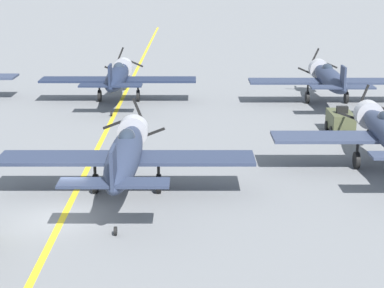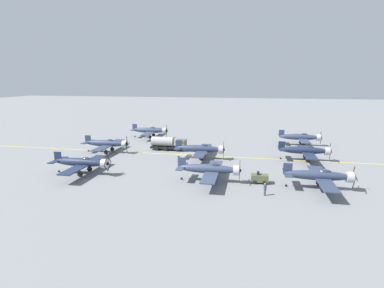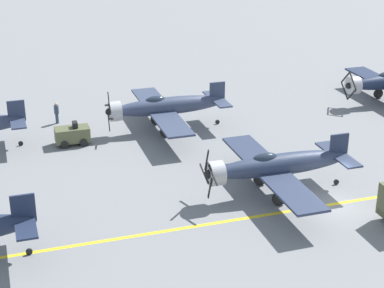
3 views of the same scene
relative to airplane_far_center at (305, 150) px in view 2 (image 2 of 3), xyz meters
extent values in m
plane|color=slate|center=(0.15, -23.32, -2.01)|extent=(400.00, 400.00, 0.00)
cube|color=yellow|center=(0.15, -23.32, -2.01)|extent=(0.30, 160.00, 0.01)
ellipsoid|color=#1E2842|center=(0.00, -0.41, 0.04)|extent=(1.50, 9.50, 1.42)
cylinder|color=#B7B7BC|center=(0.00, 4.04, 0.04)|extent=(1.58, 0.90, 1.58)
ellipsoid|color=#232D3D|center=(0.00, 0.73, 0.60)|extent=(0.80, 1.70, 0.76)
cube|color=#1E2842|center=(0.00, 0.35, -0.30)|extent=(12.00, 2.10, 0.16)
cube|color=#1E2842|center=(0.00, -4.50, 0.19)|extent=(4.40, 1.10, 0.12)
cube|color=#1E2842|center=(0.00, -4.50, 0.84)|extent=(0.14, 1.30, 1.60)
sphere|color=black|center=(0.00, 4.54, 0.04)|extent=(0.56, 0.56, 0.56)
cube|color=black|center=(-0.35, 4.54, 0.84)|extent=(0.83, 0.06, 1.66)
cube|color=black|center=(-0.80, 4.54, -0.31)|extent=(1.66, 0.06, 0.83)
cube|color=black|center=(0.35, 4.54, -0.76)|extent=(0.83, 0.06, 1.66)
cube|color=black|center=(0.80, 4.54, 0.39)|extent=(1.66, 0.06, 0.83)
cylinder|color=black|center=(-1.50, 0.35, -0.93)|extent=(0.14, 0.14, 1.26)
cylinder|color=black|center=(-1.50, 0.35, -1.56)|extent=(0.22, 0.90, 0.90)
cylinder|color=black|center=(1.50, 0.35, -0.93)|extent=(0.14, 0.14, 1.26)
cylinder|color=black|center=(1.50, 0.35, -1.56)|extent=(0.22, 0.90, 0.90)
cylinder|color=black|center=(0.00, -4.56, -1.83)|extent=(0.12, 0.36, 0.36)
ellipsoid|color=#2D3851|center=(16.08, -1.05, 0.04)|extent=(1.50, 9.50, 1.42)
cylinder|color=#B7B7BC|center=(16.08, 3.40, 0.04)|extent=(1.58, 0.90, 1.58)
ellipsoid|color=#232D3D|center=(16.08, 0.09, 0.60)|extent=(0.80, 1.70, 0.76)
cube|color=#2D3851|center=(16.08, -0.29, -0.30)|extent=(12.00, 2.10, 0.16)
cube|color=#2D3851|center=(16.08, -5.14, 0.19)|extent=(4.40, 1.10, 0.12)
cube|color=#2D3851|center=(16.08, -5.14, 0.84)|extent=(0.14, 1.30, 1.60)
sphere|color=black|center=(16.08, 3.90, 0.04)|extent=(0.56, 0.56, 0.56)
cube|color=black|center=(16.42, 3.90, -0.77)|extent=(0.82, 0.06, 1.66)
cube|color=black|center=(16.88, 3.90, 0.38)|extent=(1.66, 0.06, 0.82)
cube|color=black|center=(15.73, 3.90, 0.84)|extent=(0.82, 0.06, 1.66)
cube|color=black|center=(15.27, 3.90, -0.31)|extent=(1.66, 0.06, 0.82)
cylinder|color=black|center=(14.58, -0.29, -0.93)|extent=(0.14, 0.14, 1.26)
cylinder|color=black|center=(14.58, -0.29, -1.56)|extent=(0.22, 0.90, 0.90)
cylinder|color=black|center=(17.58, -0.29, -0.93)|extent=(0.14, 0.14, 1.26)
cylinder|color=black|center=(17.58, -0.29, -1.56)|extent=(0.22, 0.90, 0.90)
cylinder|color=black|center=(16.08, -5.20, -1.83)|extent=(0.12, 0.36, 0.36)
ellipsoid|color=#353F58|center=(15.91, -17.07, 0.04)|extent=(1.50, 9.50, 1.42)
cylinder|color=#B7B7BC|center=(15.91, -12.62, 0.04)|extent=(1.58, 0.90, 1.58)
ellipsoid|color=#232D3D|center=(15.91, -15.93, 0.60)|extent=(0.80, 1.70, 0.76)
cube|color=#353F58|center=(15.91, -16.31, -0.30)|extent=(12.00, 2.10, 0.16)
cube|color=#353F58|center=(15.91, -21.16, 0.19)|extent=(4.40, 1.10, 0.12)
cube|color=#353F58|center=(15.91, -21.16, 0.84)|extent=(0.14, 1.30, 1.60)
sphere|color=black|center=(15.91, -12.12, 0.04)|extent=(0.56, 0.56, 0.56)
cube|color=black|center=(16.74, -12.12, 0.33)|extent=(1.70, 0.06, 0.72)
cube|color=black|center=(15.62, -12.12, 0.86)|extent=(0.72, 0.06, 1.70)
cube|color=black|center=(15.09, -12.12, -0.25)|extent=(1.70, 0.06, 0.72)
cube|color=black|center=(16.20, -12.12, -0.79)|extent=(0.72, 0.06, 1.70)
cylinder|color=black|center=(14.41, -16.31, -0.93)|extent=(0.14, 0.14, 1.26)
cylinder|color=black|center=(14.41, -16.31, -1.56)|extent=(0.22, 0.90, 0.90)
cylinder|color=black|center=(17.41, -16.31, -0.93)|extent=(0.14, 0.14, 1.26)
cylinder|color=black|center=(17.41, -16.31, -1.56)|extent=(0.22, 0.90, 0.90)
cylinder|color=black|center=(15.91, -21.22, -1.83)|extent=(0.12, 0.36, 0.36)
ellipsoid|color=#333D57|center=(-14.28, 0.89, 0.04)|extent=(1.50, 9.50, 1.42)
cylinder|color=#B7B7BC|center=(-14.28, 5.34, 0.04)|extent=(1.57, 0.90, 1.58)
ellipsoid|color=#232D3D|center=(-14.28, 2.03, 0.60)|extent=(0.80, 1.70, 0.76)
cube|color=#333D57|center=(-14.28, 1.65, -0.30)|extent=(12.00, 2.10, 0.16)
cube|color=#333D57|center=(-14.28, -3.20, 0.19)|extent=(4.40, 1.10, 0.12)
cube|color=#333D57|center=(-14.28, -3.20, 0.84)|extent=(0.14, 1.30, 1.60)
sphere|color=black|center=(-14.28, 5.84, 0.04)|extent=(0.56, 0.56, 0.56)
cube|color=black|center=(-15.04, 5.84, -0.39)|extent=(1.60, 0.06, 0.97)
cube|color=black|center=(-13.85, 5.84, -0.73)|extent=(0.97, 0.06, 1.60)
cube|color=black|center=(-13.51, 5.84, 0.46)|extent=(1.60, 0.06, 0.97)
cube|color=black|center=(-14.70, 5.84, 0.80)|extent=(0.97, 0.06, 1.60)
cylinder|color=black|center=(-15.78, 1.65, -0.93)|extent=(0.14, 0.14, 1.26)
cylinder|color=black|center=(-15.78, 1.65, -1.56)|extent=(0.22, 0.90, 0.90)
cylinder|color=black|center=(-12.78, 1.65, -0.93)|extent=(0.14, 0.14, 1.26)
cylinder|color=black|center=(-12.78, 1.65, -1.56)|extent=(0.22, 0.90, 0.90)
cylinder|color=black|center=(-14.28, -3.26, -1.83)|extent=(0.12, 0.36, 0.36)
ellipsoid|color=#2C364F|center=(2.62, -20.73, 0.04)|extent=(1.50, 9.50, 1.42)
cylinder|color=#B7B7BC|center=(2.62, -16.28, 0.04)|extent=(1.58, 0.90, 1.58)
ellipsoid|color=#232D3D|center=(2.62, -19.59, 0.60)|extent=(0.80, 1.70, 0.76)
cube|color=#2C364F|center=(2.62, -19.97, -0.30)|extent=(12.00, 2.10, 0.16)
cube|color=#2C364F|center=(2.62, -24.82, 0.19)|extent=(4.40, 1.10, 0.12)
cube|color=#2C364F|center=(2.62, -24.82, 0.84)|extent=(0.14, 1.30, 1.60)
sphere|color=black|center=(2.62, -15.78, 0.04)|extent=(0.56, 0.56, 0.56)
cube|color=black|center=(1.80, -15.78, 0.35)|extent=(1.68, 0.06, 0.76)
cube|color=black|center=(2.30, -15.78, -0.78)|extent=(0.76, 0.06, 1.68)
cube|color=black|center=(3.44, -15.78, -0.28)|extent=(1.68, 0.06, 0.76)
cube|color=black|center=(2.93, -15.78, 0.85)|extent=(0.76, 0.06, 1.68)
cylinder|color=black|center=(1.12, -19.97, -0.93)|extent=(0.14, 0.14, 1.26)
cylinder|color=black|center=(1.12, -19.97, -1.56)|extent=(0.22, 0.90, 0.90)
cylinder|color=black|center=(4.12, -19.97, -0.93)|extent=(0.14, 0.14, 1.26)
cylinder|color=black|center=(4.12, -19.97, -1.56)|extent=(0.22, 0.90, 0.90)
cylinder|color=black|center=(2.62, -24.88, -1.83)|extent=(0.12, 0.36, 0.36)
ellipsoid|color=#1E2842|center=(16.26, -38.62, 0.04)|extent=(1.50, 9.50, 1.42)
cylinder|color=#B7B7BC|center=(16.26, -34.17, 0.04)|extent=(1.58, 0.90, 1.58)
ellipsoid|color=#232D3D|center=(16.26, -37.48, 0.60)|extent=(0.80, 1.70, 0.76)
cube|color=#1E2842|center=(16.26, -37.86, -0.30)|extent=(12.00, 2.10, 0.16)
cube|color=#1E2842|center=(16.26, -42.71, 0.19)|extent=(4.40, 1.10, 0.12)
cube|color=#1E2842|center=(16.26, -42.71, 0.84)|extent=(0.14, 1.30, 1.60)
sphere|color=black|center=(16.26, -33.67, 0.04)|extent=(0.56, 0.56, 0.56)
cube|color=black|center=(15.66, -33.67, -0.59)|extent=(1.31, 0.06, 1.36)
cube|color=black|center=(16.89, -33.67, -0.57)|extent=(1.36, 0.06, 1.31)
cube|color=black|center=(16.87, -33.67, 0.67)|extent=(1.31, 0.06, 1.36)
cube|color=black|center=(15.63, -33.67, 0.64)|extent=(1.36, 0.06, 1.31)
cylinder|color=black|center=(14.76, -37.86, -0.93)|extent=(0.14, 0.14, 1.26)
cylinder|color=black|center=(14.76, -37.86, -1.56)|extent=(0.22, 0.90, 0.90)
cylinder|color=black|center=(17.76, -37.86, -0.93)|extent=(0.14, 0.14, 1.26)
cylinder|color=black|center=(17.76, -37.86, -1.56)|extent=(0.22, 0.90, 0.90)
cylinder|color=black|center=(16.26, -42.77, -1.83)|extent=(0.12, 0.36, 0.36)
ellipsoid|color=#353F59|center=(-16.62, -37.84, 0.04)|extent=(1.50, 9.50, 1.42)
cylinder|color=#B7B7BC|center=(-16.62, -33.39, 0.04)|extent=(1.58, 0.90, 1.58)
ellipsoid|color=#232D3D|center=(-16.62, -36.70, 0.60)|extent=(0.80, 1.70, 0.76)
cube|color=#353F59|center=(-16.62, -37.08, -0.30)|extent=(12.00, 2.10, 0.16)
cube|color=#353F59|center=(-16.62, -41.93, 0.19)|extent=(4.40, 1.10, 0.12)
cube|color=#353F59|center=(-16.62, -41.93, 0.84)|extent=(0.14, 1.30, 1.60)
sphere|color=black|center=(-16.62, -32.89, 0.04)|extent=(0.56, 0.56, 0.56)
cube|color=black|center=(-16.32, -32.89, -0.78)|extent=(0.73, 0.06, 1.69)
cube|color=black|center=(-15.79, -32.89, 0.34)|extent=(1.69, 0.06, 0.73)
cube|color=black|center=(-16.91, -32.89, 0.86)|extent=(0.73, 0.06, 1.69)
cube|color=black|center=(-17.44, -32.89, -0.26)|extent=(1.69, 0.06, 0.73)
cylinder|color=black|center=(-18.12, -37.08, -0.93)|extent=(0.14, 0.14, 1.26)
cylinder|color=black|center=(-18.12, -37.08, -1.56)|extent=(0.22, 0.90, 0.90)
cylinder|color=black|center=(-15.12, -37.08, -0.93)|extent=(0.14, 0.14, 1.26)
cylinder|color=black|center=(-15.12, -37.08, -1.56)|extent=(0.22, 0.90, 0.90)
cylinder|color=black|center=(-16.62, -41.99, -1.83)|extent=(0.12, 0.36, 0.36)
ellipsoid|color=#2D3751|center=(1.39, -41.56, 0.04)|extent=(1.50, 9.50, 1.42)
cylinder|color=#B7B7BC|center=(1.39, -37.11, 0.04)|extent=(1.58, 0.90, 1.58)
ellipsoid|color=#232D3D|center=(1.39, -40.42, 0.60)|extent=(0.80, 1.70, 0.76)
cube|color=#2D3751|center=(1.39, -40.80, -0.30)|extent=(12.00, 2.10, 0.16)
cube|color=#2D3751|center=(1.39, -45.65, 0.19)|extent=(4.40, 1.10, 0.12)
cube|color=#2D3751|center=(1.39, -45.65, 0.84)|extent=(0.14, 1.30, 1.60)
sphere|color=black|center=(1.39, -36.61, 0.04)|extent=(0.56, 0.56, 0.56)
cube|color=black|center=(1.22, -36.61, 0.90)|extent=(0.48, 0.06, 1.74)
cube|color=black|center=(0.54, -36.61, -0.14)|extent=(1.74, 0.06, 0.48)
cube|color=black|center=(1.57, -36.61, -0.82)|extent=(0.48, 0.06, 1.74)
cube|color=black|center=(2.25, -36.61, 0.21)|extent=(1.74, 0.06, 0.48)
cylinder|color=black|center=(-0.11, -40.80, -0.93)|extent=(0.14, 0.14, 1.26)
cylinder|color=black|center=(-0.11, -40.80, -1.56)|extent=(0.22, 0.90, 0.90)
cylinder|color=black|center=(2.89, -40.80, -0.93)|extent=(0.14, 0.14, 1.26)
cylinder|color=black|center=(2.89, -40.80, -1.56)|extent=(0.22, 0.90, 0.90)
cylinder|color=black|center=(1.39, -45.71, -1.83)|extent=(0.12, 0.36, 0.36)
cube|color=black|center=(-3.49, -28.75, -1.39)|extent=(2.25, 8.00, 0.40)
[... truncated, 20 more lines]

